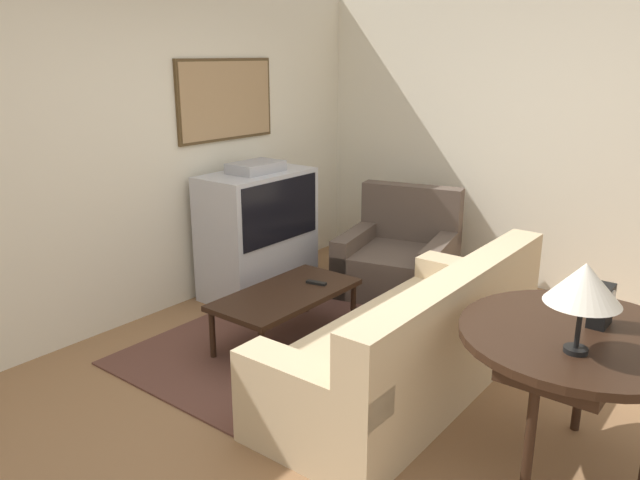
{
  "coord_description": "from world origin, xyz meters",
  "views": [
    {
      "loc": [
        -2.98,
        -2.03,
        2.11
      ],
      "look_at": [
        0.6,
        0.78,
        0.75
      ],
      "focal_mm": 35.0,
      "sensor_mm": 36.0,
      "label": 1
    }
  ],
  "objects_px": {
    "armchair": "(399,260)",
    "coffee_table": "(286,297)",
    "tv": "(258,232)",
    "console_table": "(579,345)",
    "couch": "(415,346)",
    "mantel_clock": "(601,306)",
    "table_lamp": "(584,284)"
  },
  "relations": [
    {
      "from": "coffee_table",
      "to": "mantel_clock",
      "type": "relative_size",
      "value": 5.41
    },
    {
      "from": "tv",
      "to": "armchair",
      "type": "height_order",
      "value": "tv"
    },
    {
      "from": "tv",
      "to": "armchair",
      "type": "relative_size",
      "value": 1.06
    },
    {
      "from": "console_table",
      "to": "table_lamp",
      "type": "height_order",
      "value": "table_lamp"
    },
    {
      "from": "coffee_table",
      "to": "table_lamp",
      "type": "relative_size",
      "value": 2.64
    },
    {
      "from": "tv",
      "to": "table_lamp",
      "type": "bearing_deg",
      "value": -109.81
    },
    {
      "from": "table_lamp",
      "to": "couch",
      "type": "bearing_deg",
      "value": 66.82
    },
    {
      "from": "table_lamp",
      "to": "mantel_clock",
      "type": "distance_m",
      "value": 0.45
    },
    {
      "from": "coffee_table",
      "to": "console_table",
      "type": "relative_size",
      "value": 0.98
    },
    {
      "from": "tv",
      "to": "table_lamp",
      "type": "height_order",
      "value": "table_lamp"
    },
    {
      "from": "console_table",
      "to": "mantel_clock",
      "type": "distance_m",
      "value": 0.23
    },
    {
      "from": "mantel_clock",
      "to": "coffee_table",
      "type": "bearing_deg",
      "value": 87.77
    },
    {
      "from": "couch",
      "to": "armchair",
      "type": "height_order",
      "value": "armchair"
    },
    {
      "from": "tv",
      "to": "coffee_table",
      "type": "bearing_deg",
      "value": -125.71
    },
    {
      "from": "armchair",
      "to": "coffee_table",
      "type": "distance_m",
      "value": 1.49
    },
    {
      "from": "armchair",
      "to": "coffee_table",
      "type": "relative_size",
      "value": 0.99
    },
    {
      "from": "tv",
      "to": "console_table",
      "type": "xyz_separation_m",
      "value": [
        -0.88,
        -3.05,
        0.15
      ]
    },
    {
      "from": "armchair",
      "to": "console_table",
      "type": "bearing_deg",
      "value": -52.93
    },
    {
      "from": "couch",
      "to": "mantel_clock",
      "type": "xyz_separation_m",
      "value": [
        -0.09,
        -1.09,
        0.59
      ]
    },
    {
      "from": "console_table",
      "to": "armchair",
      "type": "bearing_deg",
      "value": 50.13
    },
    {
      "from": "tv",
      "to": "couch",
      "type": "relative_size",
      "value": 0.53
    },
    {
      "from": "coffee_table",
      "to": "armchair",
      "type": "bearing_deg",
      "value": -3.25
    },
    {
      "from": "mantel_clock",
      "to": "tv",
      "type": "bearing_deg",
      "value": 76.71
    },
    {
      "from": "couch",
      "to": "armchair",
      "type": "bearing_deg",
      "value": -146.1
    },
    {
      "from": "mantel_clock",
      "to": "couch",
      "type": "bearing_deg",
      "value": 85.55
    },
    {
      "from": "coffee_table",
      "to": "table_lamp",
      "type": "height_order",
      "value": "table_lamp"
    },
    {
      "from": "console_table",
      "to": "table_lamp",
      "type": "distance_m",
      "value": 0.47
    },
    {
      "from": "couch",
      "to": "table_lamp",
      "type": "relative_size",
      "value": 5.22
    },
    {
      "from": "console_table",
      "to": "table_lamp",
      "type": "xyz_separation_m",
      "value": [
        -0.23,
        -0.04,
        0.4
      ]
    },
    {
      "from": "console_table",
      "to": "mantel_clock",
      "type": "bearing_deg",
      "value": -16.37
    },
    {
      "from": "tv",
      "to": "mantel_clock",
      "type": "xyz_separation_m",
      "value": [
        -0.73,
        -3.09,
        0.32
      ]
    },
    {
      "from": "tv",
      "to": "console_table",
      "type": "distance_m",
      "value": 3.17
    }
  ]
}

